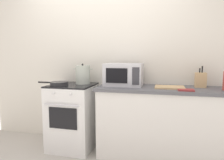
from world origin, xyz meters
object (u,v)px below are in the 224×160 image
microwave (124,75)px  stock_pot (83,75)px  stove (73,116)px  cutting_board (170,87)px  oven_mitt (186,90)px  knife_block (201,80)px  frying_pan (59,84)px

microwave → stock_pot: bearing=176.9°
stove → cutting_board: cutting_board is taller
stock_pot → oven_mitt: size_ratio=1.64×
microwave → stove: bearing=-173.8°
stock_pot → knife_block: size_ratio=1.08×
microwave → frying_pan: bearing=-166.8°
microwave → knife_block: (0.98, 0.06, -0.05)m
frying_pan → knife_block: (1.84, 0.26, 0.07)m
stove → microwave: microwave is taller
stove → knife_block: size_ratio=3.36×
microwave → knife_block: 0.98m
cutting_board → frying_pan: bearing=-175.1°
stove → knife_block: bearing=4.7°
stock_pot → cutting_board: (1.21, -0.11, -0.12)m
microwave → cutting_board: (0.60, -0.08, -0.14)m
frying_pan → cutting_board: frying_pan is taller
stove → frying_pan: (-0.14, -0.12, 0.48)m
oven_mitt → frying_pan: bearing=178.8°
microwave → cutting_board: size_ratio=1.39×
frying_pan → oven_mitt: (1.64, -0.04, -0.02)m
stock_pot → knife_block: 1.59m
stove → oven_mitt: 1.58m
microwave → cutting_board: microwave is taller
stock_pot → frying_pan: 0.37m
stock_pot → cutting_board: 1.22m
frying_pan → microwave: (0.86, 0.20, 0.12)m
frying_pan → cutting_board: size_ratio=1.22×
stock_pot → cutting_board: bearing=-5.3°
frying_pan → cutting_board: (1.46, 0.12, -0.02)m
knife_block → microwave: bearing=-176.4°
stove → knife_block: (1.70, 0.14, 0.56)m
stove → stock_pot: 0.61m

